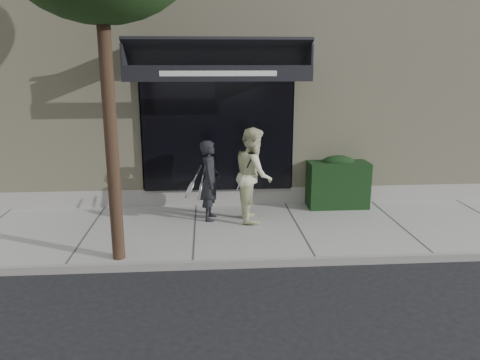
{
  "coord_description": "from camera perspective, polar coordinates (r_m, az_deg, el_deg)",
  "views": [
    {
      "loc": [
        -1.75,
        -8.49,
        3.2
      ],
      "look_at": [
        -1.09,
        0.6,
        0.91
      ],
      "focal_mm": 35.0,
      "sensor_mm": 36.0,
      "label": 1
    }
  ],
  "objects": [
    {
      "name": "curb",
      "position": [
        7.82,
        9.27,
        -9.73
      ],
      "size": [
        20.0,
        0.1,
        0.14
      ],
      "primitive_type": "cube",
      "color": "gray",
      "rests_on": "ground"
    },
    {
      "name": "ground",
      "position": [
        9.25,
        7.05,
        -6.29
      ],
      "size": [
        80.0,
        80.0,
        0.0
      ],
      "primitive_type": "plane",
      "color": "black",
      "rests_on": "ground"
    },
    {
      "name": "pedestrian_back",
      "position": [
        9.26,
        1.65,
        0.68
      ],
      "size": [
        0.73,
        0.91,
        1.87
      ],
      "color": "beige",
      "rests_on": "sidewalk"
    },
    {
      "name": "sidewalk",
      "position": [
        9.22,
        7.06,
        -5.94
      ],
      "size": [
        20.0,
        3.0,
        0.12
      ],
      "primitive_type": "cube",
      "color": "gray",
      "rests_on": "ground"
    },
    {
      "name": "building_facade",
      "position": [
        13.57,
        3.27,
        12.11
      ],
      "size": [
        14.3,
        8.04,
        5.64
      ],
      "color": "#C1B993",
      "rests_on": "ground"
    },
    {
      "name": "hedge",
      "position": [
        10.47,
        11.76,
        -0.28
      ],
      "size": [
        1.3,
        0.7,
        1.14
      ],
      "color": "black",
      "rests_on": "sidewalk"
    },
    {
      "name": "pedestrian_front",
      "position": [
        9.33,
        -3.71,
        -0.07
      ],
      "size": [
        0.72,
        0.88,
        1.61
      ],
      "color": "black",
      "rests_on": "sidewalk"
    }
  ]
}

